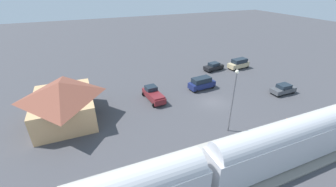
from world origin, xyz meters
name	(u,v)px	position (x,y,z in m)	size (l,w,h in m)	color
ground_plane	(213,102)	(0.00, 0.00, 0.00)	(200.00, 200.00, 0.00)	#424247
railway_track	(284,159)	(-14.00, 0.00, 0.09)	(4.80, 70.00, 0.30)	gray
platform	(258,138)	(-10.00, 0.00, 0.15)	(3.20, 46.00, 0.30)	#A8A399
passenger_train	(206,169)	(-14.00, 10.21, 2.86)	(2.93, 34.71, 4.98)	silver
station_building	(63,101)	(4.00, 22.00, 2.98)	(10.74, 8.36, 5.73)	tan
pedestrian_on_platform	(286,123)	(-10.12, -4.30, 1.28)	(0.36, 0.36, 1.71)	#333338
suv_tan	(239,63)	(11.10, -13.89, 1.15)	(2.48, 5.08, 2.22)	#C6B284
suv_navy	(202,83)	(5.16, -0.77, 1.15)	(2.46, 5.08, 2.22)	navy
sedan_black	(214,66)	(12.28, -8.05, 0.88)	(2.60, 4.75, 1.74)	black
sedan_charcoal	(283,89)	(-2.00, -12.98, 0.88)	(1.92, 4.53, 1.74)	#47494F
pickup_maroon	(153,94)	(4.55, 8.73, 1.03)	(5.55, 2.85, 2.14)	maroon
light_pole_near_platform	(233,95)	(-7.20, 2.44, 5.33)	(0.44, 0.44, 8.58)	#515156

